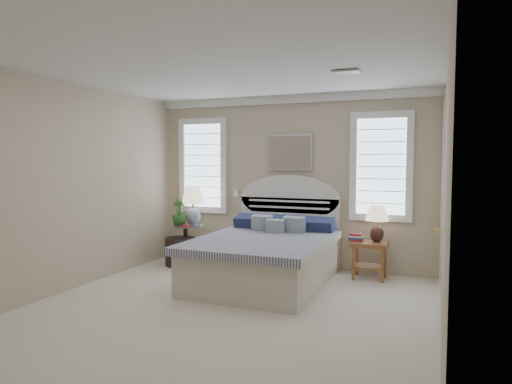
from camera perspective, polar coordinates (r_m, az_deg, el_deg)
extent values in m
cube|color=silver|center=(5.20, -4.51, -15.00)|extent=(4.50, 5.00, 0.01)
cube|color=silver|center=(5.02, -4.68, 15.55)|extent=(4.50, 5.00, 0.01)
cube|color=#C9B297|center=(7.25, 4.30, 1.28)|extent=(4.50, 0.02, 2.70)
cube|color=#C9B297|center=(6.27, -23.30, 0.54)|extent=(0.02, 5.00, 2.70)
cube|color=#C9B297|center=(4.41, 22.53, -0.77)|extent=(0.02, 5.00, 2.70)
cube|color=white|center=(7.27, 4.26, 11.48)|extent=(4.50, 0.08, 0.12)
cube|color=#B2B2B2|center=(5.39, 11.25, 14.48)|extent=(0.30, 0.20, 0.02)
cube|color=white|center=(7.59, -2.58, -0.11)|extent=(0.08, 0.01, 0.12)
cube|color=#AEC5DD|center=(7.84, -6.61, 3.29)|extent=(0.90, 0.06, 1.60)
cube|color=#AEC5DD|center=(6.93, 15.38, 3.09)|extent=(0.90, 0.06, 1.60)
cube|color=silver|center=(7.21, 4.22, 5.00)|extent=(0.74, 0.04, 0.58)
cube|color=white|center=(5.62, 22.19, -1.33)|extent=(0.02, 1.80, 2.40)
cube|color=beige|center=(6.30, 0.96, -9.01)|extent=(1.60, 2.10, 0.55)
cube|color=navy|center=(6.19, 0.80, -6.26)|extent=(1.72, 2.15, 0.10)
cube|color=white|center=(7.28, 4.12, -5.05)|extent=(1.62, 0.08, 1.10)
cube|color=navy|center=(7.12, 0.37, -3.77)|extent=(0.75, 0.31, 0.23)
cube|color=navy|center=(6.87, 6.59, -4.09)|extent=(0.75, 0.31, 0.23)
cube|color=#395782|center=(6.86, 0.82, -4.24)|extent=(0.33, 0.20, 0.34)
cube|color=#395782|center=(6.70, 4.82, -4.46)|extent=(0.33, 0.20, 0.34)
cube|color=#395782|center=(6.68, 2.51, -4.64)|extent=(0.28, 0.14, 0.29)
cylinder|color=black|center=(7.70, -8.72, -8.64)|extent=(0.32, 0.32, 0.03)
cylinder|color=black|center=(7.64, -8.74, -6.55)|extent=(0.08, 0.08, 0.60)
cylinder|color=silver|center=(7.59, -8.77, -4.17)|extent=(0.56, 0.56, 0.02)
cube|color=brown|center=(6.72, 14.02, -6.35)|extent=(0.50, 0.40, 0.06)
cube|color=brown|center=(6.78, 13.97, -9.01)|extent=(0.44, 0.34, 0.03)
cube|color=brown|center=(6.66, 12.07, -8.75)|extent=(0.04, 0.04, 0.47)
cube|color=brown|center=(6.94, 12.51, -8.22)|extent=(0.04, 0.04, 0.47)
cube|color=brown|center=(6.60, 15.53, -8.91)|extent=(0.04, 0.04, 0.47)
cube|color=brown|center=(6.89, 15.82, -8.37)|extent=(0.04, 0.04, 0.47)
cylinder|color=black|center=(7.52, -9.42, -7.34)|extent=(0.60, 0.60, 0.44)
cylinder|color=silver|center=(7.59, -7.85, -3.97)|extent=(0.13, 0.13, 0.03)
ellipsoid|color=silver|center=(7.57, -7.86, -3.05)|extent=(0.24, 0.24, 0.29)
cylinder|color=gold|center=(7.55, -7.87, -1.69)|extent=(0.03, 0.03, 0.11)
cylinder|color=black|center=(6.76, 14.84, -5.93)|extent=(0.12, 0.12, 0.03)
ellipsoid|color=black|center=(6.74, 14.85, -5.06)|extent=(0.22, 0.22, 0.25)
cylinder|color=gold|center=(6.72, 14.88, -3.77)|extent=(0.03, 0.03, 0.09)
imported|color=#316B2B|center=(7.51, -9.58, -2.50)|extent=(0.25, 0.25, 0.44)
cube|color=maroon|center=(7.39, -8.84, -4.23)|extent=(0.19, 0.15, 0.02)
cube|color=maroon|center=(6.75, 12.40, -5.91)|extent=(0.20, 0.15, 0.03)
cube|color=navy|center=(6.74, 12.40, -5.68)|extent=(0.19, 0.14, 0.03)
cube|color=beige|center=(6.74, 12.40, -5.44)|extent=(0.18, 0.13, 0.03)
cube|color=maroon|center=(6.73, 12.41, -5.21)|extent=(0.17, 0.12, 0.03)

